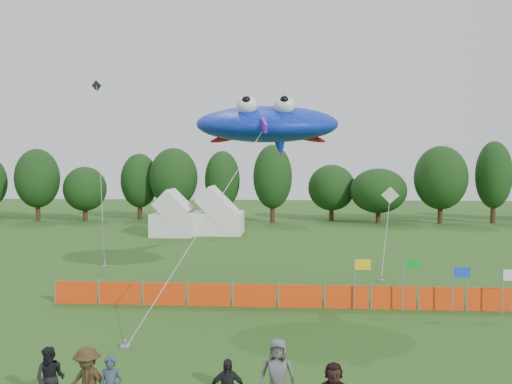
# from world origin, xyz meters

# --- Properties ---
(treeline) EXTENTS (104.57, 8.78, 8.36)m
(treeline) POSITION_xyz_m (1.61, 44.93, 4.18)
(treeline) COLOR #382314
(treeline) RESTS_ON ground
(tent_left) EXTENTS (3.62, 3.62, 3.19)m
(tent_left) POSITION_xyz_m (-9.02, 32.89, 1.61)
(tent_left) COLOR silver
(tent_left) RESTS_ON ground
(tent_right) EXTENTS (4.53, 3.63, 3.20)m
(tent_right) POSITION_xyz_m (-5.44, 34.23, 1.62)
(tent_right) COLOR white
(tent_right) RESTS_ON ground
(barrier_fence) EXTENTS (19.90, 0.06, 1.00)m
(barrier_fence) POSITION_xyz_m (0.69, 9.28, 0.50)
(barrier_fence) COLOR #ED3D0D
(barrier_fence) RESTS_ON ground
(flag_row) EXTENTS (8.73, 0.59, 2.28)m
(flag_row) POSITION_xyz_m (8.11, 8.88, 1.42)
(flag_row) COLOR gray
(flag_row) RESTS_ON ground
(spectator_b) EXTENTS (0.79, 0.62, 1.62)m
(spectator_b) POSITION_xyz_m (-4.72, -1.45, 0.81)
(spectator_b) COLOR black
(spectator_b) RESTS_ON ground
(spectator_c) EXTENTS (1.32, 1.00, 1.81)m
(spectator_c) POSITION_xyz_m (-3.58, -1.92, 0.91)
(spectator_c) COLOR #3A2B17
(spectator_c) RESTS_ON ground
(spectator_e) EXTENTS (0.92, 0.60, 1.88)m
(spectator_e) POSITION_xyz_m (1.05, -1.16, 0.94)
(spectator_e) COLOR #535358
(spectator_e) RESTS_ON ground
(stingray_kite) EXTENTS (7.99, 16.73, 9.27)m
(stingray_kite) POSITION_xyz_m (0.19, 11.66, 8.06)
(stingray_kite) COLOR #0F30DA
(stingray_kite) RESTS_ON ground
(small_kite_white) EXTENTS (2.40, 8.08, 4.72)m
(small_kite_white) POSITION_xyz_m (7.18, 20.48, 2.92)
(small_kite_white) COLOR white
(small_kite_white) RESTS_ON ground
(small_kite_dark) EXTENTS (3.36, 7.19, 12.19)m
(small_kite_dark) POSITION_xyz_m (-11.57, 21.87, 6.60)
(small_kite_dark) COLOR black
(small_kite_dark) RESTS_ON ground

